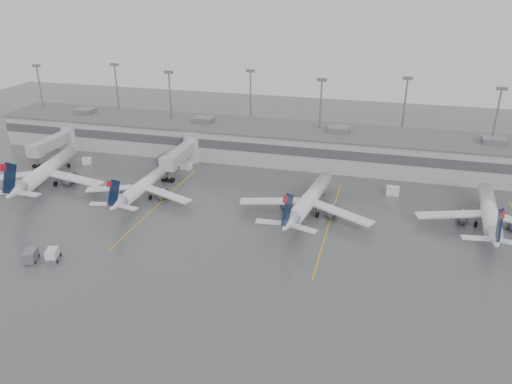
% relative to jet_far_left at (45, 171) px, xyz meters
% --- Properties ---
extents(ground, '(260.00, 260.00, 0.00)m').
position_rel_jet_far_left_xyz_m(ground, '(46.21, -26.98, -3.27)').
color(ground, '#4D4D4F').
rests_on(ground, ground).
extents(terminal, '(152.00, 17.00, 9.45)m').
position_rel_jet_far_left_xyz_m(terminal, '(46.20, 31.00, 0.90)').
color(terminal, '#ABABA6').
rests_on(terminal, ground).
extents(light_masts, '(142.40, 8.00, 20.60)m').
position_rel_jet_far_left_xyz_m(light_masts, '(46.21, 36.77, 8.76)').
color(light_masts, gray).
rests_on(light_masts, ground).
extents(jet_bridge_left, '(4.00, 17.20, 7.00)m').
position_rel_jet_far_left_xyz_m(jet_bridge_left, '(-9.29, 18.74, 0.60)').
color(jet_bridge_left, '#A8ABAD').
rests_on(jet_bridge_left, ground).
extents(jet_bridge_right, '(4.00, 17.20, 7.00)m').
position_rel_jet_far_left_xyz_m(jet_bridge_right, '(25.71, 18.74, 0.60)').
color(jet_bridge_right, '#A8ABAD').
rests_on(jet_bridge_right, ground).
extents(stand_markings, '(105.25, 40.00, 0.01)m').
position_rel_jet_far_left_xyz_m(stand_markings, '(46.21, -2.98, -3.26)').
color(stand_markings, '#ECAB0D').
rests_on(stand_markings, ground).
extents(jet_far_left, '(28.60, 32.32, 10.52)m').
position_rel_jet_far_left_xyz_m(jet_far_left, '(0.00, 0.00, 0.00)').
color(jet_far_left, white).
rests_on(jet_far_left, ground).
extents(jet_mid_left, '(23.92, 26.79, 8.67)m').
position_rel_jet_far_left_xyz_m(jet_mid_left, '(24.20, -0.87, -0.57)').
color(jet_mid_left, white).
rests_on(jet_mid_left, ground).
extents(jet_mid_right, '(26.66, 30.08, 9.76)m').
position_rel_jet_far_left_xyz_m(jet_mid_right, '(59.14, 0.16, -0.24)').
color(jet_mid_right, white).
rests_on(jet_mid_right, ground).
extents(jet_far_right, '(26.16, 29.41, 9.51)m').
position_rel_jet_far_left_xyz_m(jet_far_right, '(92.38, 3.43, -0.31)').
color(jet_far_right, white).
rests_on(jet_far_right, ground).
extents(baggage_tug, '(2.90, 3.58, 2.00)m').
position_rel_jet_far_left_xyz_m(baggage_tug, '(21.49, -27.90, -2.49)').
color(baggage_tug, silver).
rests_on(baggage_tug, ground).
extents(baggage_cart, '(2.75, 3.51, 1.98)m').
position_rel_jet_far_left_xyz_m(baggage_cart, '(18.29, -29.10, -2.24)').
color(baggage_cart, slate).
rests_on(baggage_cart, ground).
extents(gse_uld_a, '(2.55, 2.10, 1.55)m').
position_rel_jet_far_left_xyz_m(gse_uld_a, '(1.04, 14.42, -2.49)').
color(gse_uld_a, silver).
rests_on(gse_uld_a, ground).
extents(gse_uld_b, '(2.85, 2.13, 1.84)m').
position_rel_jet_far_left_xyz_m(gse_uld_b, '(26.26, 17.62, -2.35)').
color(gse_uld_b, silver).
rests_on(gse_uld_b, ground).
extents(gse_uld_c, '(2.64, 1.77, 1.86)m').
position_rel_jet_far_left_xyz_m(gse_uld_c, '(75.05, 14.34, -2.34)').
color(gse_uld_c, silver).
rests_on(gse_uld_c, ground).
extents(gse_loader, '(2.40, 3.72, 2.28)m').
position_rel_jet_far_left_xyz_m(gse_loader, '(19.75, 18.51, -2.13)').
color(gse_loader, slate).
rests_on(gse_loader, ground).
extents(cone_a, '(0.38, 0.38, 0.61)m').
position_rel_jet_far_left_xyz_m(cone_a, '(-11.09, 8.83, -2.97)').
color(cone_a, '#E15604').
rests_on(cone_a, ground).
extents(cone_b, '(0.42, 0.42, 0.67)m').
position_rel_jet_far_left_xyz_m(cone_b, '(21.55, 5.12, -2.93)').
color(cone_b, '#E15604').
rests_on(cone_b, ground).
extents(cone_c, '(0.43, 0.43, 0.68)m').
position_rel_jet_far_left_xyz_m(cone_c, '(52.56, 4.06, -2.93)').
color(cone_c, '#E15604').
rests_on(cone_c, ground).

